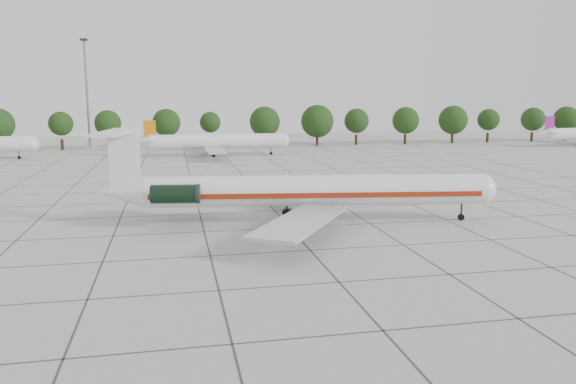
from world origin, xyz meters
name	(u,v)px	position (x,y,z in m)	size (l,w,h in m)	color
ground	(290,228)	(0.00, 0.00, 0.00)	(260.00, 260.00, 0.00)	#ADADA5
apron_joints	(264,199)	(0.00, 15.00, 0.01)	(170.00, 170.00, 0.02)	#383838
main_airliner	(294,190)	(0.84, 1.96, 3.21)	(38.66, 30.23, 9.10)	silver
bg_airliner_c	(216,142)	(-1.63, 65.45, 2.91)	(28.24, 27.20, 7.40)	silver
tree_line	(166,123)	(-11.68, 85.00, 5.98)	(249.86, 8.44, 10.22)	#332114
floodlight_mast	(87,87)	(-30.00, 92.00, 14.28)	(1.60, 1.60, 25.45)	slate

